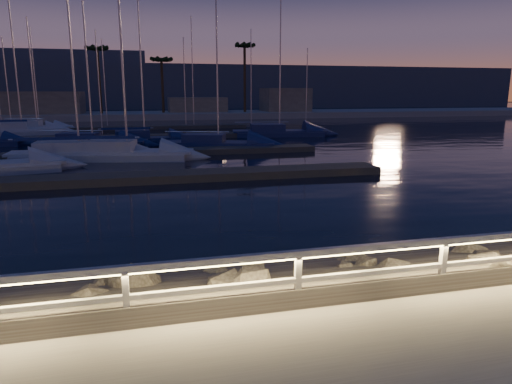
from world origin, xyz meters
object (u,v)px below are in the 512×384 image
sailboat_m (36,127)px  sailboat_c (76,153)px  guard_rail (240,271)px  sailboat_f (124,153)px  sailboat_j (142,139)px  sailboat_h (215,143)px  sailboat_n (20,130)px  sailboat_l (277,132)px  sailboat_g (90,142)px

sailboat_m → sailboat_c: bearing=-66.7°
guard_rail → sailboat_c: 25.63m
sailboat_f → sailboat_m: sailboat_f is taller
sailboat_f → sailboat_j: sailboat_f is taller
sailboat_h → sailboat_n: size_ratio=1.04×
sailboat_l → sailboat_h: bearing=-121.7°
sailboat_f → sailboat_l: size_ratio=0.90×
sailboat_c → sailboat_f: (3.13, -0.74, 0.01)m
sailboat_c → sailboat_n: bearing=111.7°
sailboat_g → sailboat_l: 18.48m
sailboat_l → guard_rail: bearing=-98.6°
sailboat_c → sailboat_n: 22.16m
sailboat_l → sailboat_f: bearing=-128.4°
sailboat_m → guard_rail: bearing=-68.3°
sailboat_f → sailboat_n: bearing=130.6°
sailboat_c → sailboat_f: 3.21m
sailboat_h → sailboat_c: bearing=-141.2°
sailboat_l → sailboat_n: bearing=172.0°
guard_rail → sailboat_m: 51.99m
sailboat_g → sailboat_f: bearing=-57.4°
sailboat_g → sailboat_m: size_ratio=1.13×
sailboat_h → sailboat_m: (-17.54, 21.62, 0.02)m
guard_rail → sailboat_c: size_ratio=2.95×
sailboat_l → sailboat_g: bearing=-152.8°
guard_rail → sailboat_g: (-5.74, 31.85, -0.93)m
sailboat_g → sailboat_l: sailboat_l is taller
sailboat_c → sailboat_j: bearing=62.9°
sailboat_f → sailboat_l: (14.61, 13.51, -0.01)m
guard_rail → sailboat_g: bearing=100.2°
sailboat_j → sailboat_n: sailboat_n is taller
guard_rail → sailboat_m: bearing=105.1°
sailboat_c → sailboat_h: 10.61m
sailboat_n → sailboat_g: bearing=-67.6°
sailboat_c → sailboat_h: sailboat_h is taller
sailboat_g → sailboat_m: bearing=124.7°
sailboat_l → sailboat_n: size_ratio=1.11×
sailboat_f → sailboat_j: 9.27m
sailboat_n → sailboat_m: bearing=73.7°
sailboat_l → sailboat_m: 28.24m
sailboat_c → sailboat_j: sailboat_c is taller
sailboat_f → sailboat_n: sailboat_f is taller
guard_rail → sailboat_j: 33.42m
sailboat_f → sailboat_n: size_ratio=1.00×
sailboat_h → sailboat_n: (-18.13, 16.94, 0.03)m
guard_rail → sailboat_l: size_ratio=2.75×
sailboat_l → sailboat_j: bearing=-153.3°
sailboat_f → sailboat_n: (-11.30, 21.34, -0.00)m
sailboat_m → sailboat_j: bearing=-48.1°
sailboat_n → sailboat_h: bearing=-52.2°
sailboat_j → sailboat_h: bearing=-42.8°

